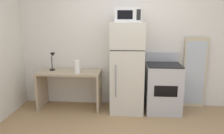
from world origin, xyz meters
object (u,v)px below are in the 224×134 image
object	(u,v)px
desk_lamp	(52,58)
oven_range	(163,88)
desk	(70,82)
paper_towel_roll	(77,67)
microwave	(128,15)
leaning_mirror	(195,73)
refrigerator	(127,68)

from	to	relation	value
desk_lamp	oven_range	world-z (taller)	desk_lamp
desk	paper_towel_roll	world-z (taller)	paper_towel_roll
oven_range	paper_towel_roll	bearing A→B (deg)	-176.17
microwave	leaning_mirror	distance (m)	1.75
desk	refrigerator	size ratio (longest dim) A/B	0.71
microwave	refrigerator	bearing A→B (deg)	90.32
desk_lamp	oven_range	distance (m)	2.21
desk_lamp	refrigerator	bearing A→B (deg)	-3.06
desk	leaning_mirror	world-z (taller)	leaning_mirror
paper_towel_roll	microwave	bearing A→B (deg)	4.70
desk	paper_towel_roll	distance (m)	0.41
refrigerator	desk_lamp	bearing A→B (deg)	176.94
desk_lamp	paper_towel_roll	distance (m)	0.57
desk_lamp	leaning_mirror	world-z (taller)	leaning_mirror
desk_lamp	refrigerator	xyz separation A→B (m)	(1.46, -0.08, -0.15)
desk_lamp	desk	bearing A→B (deg)	-7.44
leaning_mirror	oven_range	bearing A→B (deg)	-158.28
desk	desk_lamp	bearing A→B (deg)	172.56
microwave	leaning_mirror	size ratio (longest dim) A/B	0.33
desk	oven_range	bearing A→B (deg)	-0.73
paper_towel_roll	leaning_mirror	bearing A→B (deg)	9.14
microwave	oven_range	xyz separation A→B (m)	(0.69, 0.03, -1.35)
desk_lamp	oven_range	xyz separation A→B (m)	(2.14, -0.07, -0.52)
desk	oven_range	world-z (taller)	oven_range
desk_lamp	microwave	distance (m)	1.68
refrigerator	oven_range	xyz separation A→B (m)	(0.69, 0.01, -0.37)
desk	paper_towel_roll	xyz separation A→B (m)	(0.18, -0.13, 0.34)
paper_towel_roll	leaning_mirror	world-z (taller)	leaning_mirror
microwave	oven_range	distance (m)	1.51
desk	leaning_mirror	distance (m)	2.46
desk	leaning_mirror	size ratio (longest dim) A/B	0.86
refrigerator	microwave	world-z (taller)	microwave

